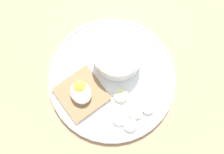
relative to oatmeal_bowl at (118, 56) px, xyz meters
The scene contains 10 objects.
ground_plane 7.28cm from the oatmeal_bowl, 137.32° to the left, with size 120.00×120.00×2.00cm, color #A17756.
plate 6.08cm from the oatmeal_bowl, 137.32° to the left, with size 30.28×30.28×1.60cm.
oatmeal_bowl is the anchor object (origin of this frame).
toast_slice 12.11cm from the oatmeal_bowl, 106.12° to the left, with size 11.47×11.47×1.09cm.
poached_egg 11.68cm from the oatmeal_bowl, 105.29° to the left, with size 5.54×4.72×3.68cm.
banana_slice_front 16.02cm from the oatmeal_bowl, 162.84° to the left, with size 3.00×3.13×1.69cm.
banana_slice_left 14.43cm from the oatmeal_bowl, 153.94° to the left, with size 4.28×4.27×1.05cm.
banana_slice_back 13.81cm from the oatmeal_bowl, behind, with size 3.78×3.81×1.28cm.
banana_slice_right 9.15cm from the oatmeal_bowl, 159.49° to the left, with size 3.65×3.78×1.74cm.
banana_slice_inner 13.69cm from the oatmeal_bowl, behind, with size 4.35×4.33×1.31cm.
Camera 1 is at (-13.66, 7.15, 75.09)cm, focal length 50.00 mm.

